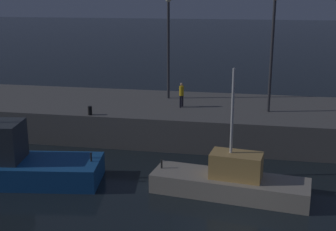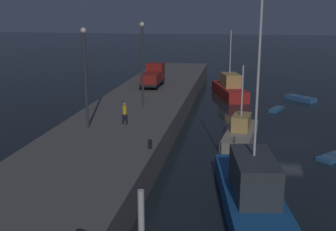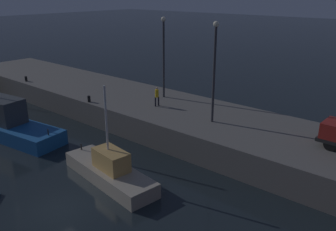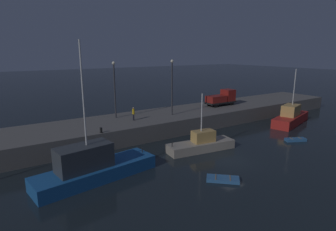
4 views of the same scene
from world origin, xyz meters
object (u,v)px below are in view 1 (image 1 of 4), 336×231
object	(u,v)px
fishing_boat_blue	(231,181)
bollard_west	(90,111)
dockworker	(182,93)
lamp_post_west	(168,40)
lamp_post_east	(272,45)

from	to	relation	value
fishing_boat_blue	bollard_west	xyz separation A→B (m)	(-9.72, 5.99, 1.75)
dockworker	bollard_west	xyz separation A→B (m)	(-5.70, -3.24, -0.70)
fishing_boat_blue	bollard_west	distance (m)	11.55
lamp_post_west	bollard_west	distance (m)	8.36
lamp_post_east	bollard_west	xyz separation A→B (m)	(-11.78, -3.10, -4.30)
dockworker	lamp_post_west	bearing A→B (deg)	118.93
lamp_post_east	dockworker	xyz separation A→B (m)	(-6.09, 0.14, -3.60)
fishing_boat_blue	lamp_post_west	distance (m)	14.32
lamp_post_west	lamp_post_east	xyz separation A→B (m)	(7.52, -2.74, 0.10)
lamp_post_east	bollard_west	world-z (taller)	lamp_post_east
dockworker	bollard_west	size ratio (longest dim) A/B	2.93
fishing_boat_blue	bollard_west	world-z (taller)	fishing_boat_blue
lamp_post_west	dockworker	xyz separation A→B (m)	(1.43, -2.59, -3.50)
lamp_post_east	bollard_west	size ratio (longest dim) A/B	13.10
lamp_post_west	bollard_west	size ratio (longest dim) A/B	12.79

